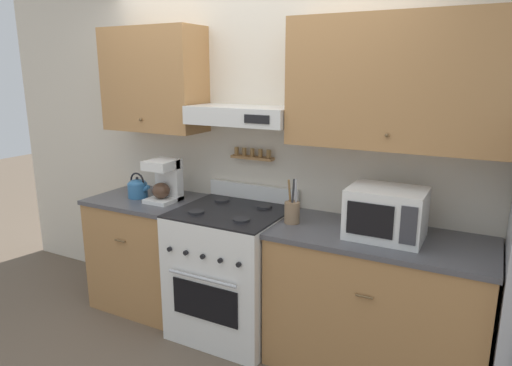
# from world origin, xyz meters

# --- Properties ---
(ground_plane) EXTENTS (16.00, 16.00, 0.00)m
(ground_plane) POSITION_xyz_m (0.00, 0.00, 0.00)
(ground_plane) COLOR brown
(wall_back) EXTENTS (5.20, 0.46, 2.55)m
(wall_back) POSITION_xyz_m (0.11, 0.62, 1.46)
(wall_back) COLOR beige
(wall_back) RESTS_ON ground_plane
(counter_left) EXTENTS (0.84, 0.66, 0.91)m
(counter_left) POSITION_xyz_m (-0.80, 0.34, 0.46)
(counter_left) COLOR #AD7A47
(counter_left) RESTS_ON ground_plane
(counter_right) EXTENTS (1.33, 0.66, 0.91)m
(counter_right) POSITION_xyz_m (1.04, 0.34, 0.46)
(counter_right) COLOR #AD7A47
(counter_right) RESTS_ON ground_plane
(stove_range) EXTENTS (0.75, 0.74, 1.05)m
(stove_range) POSITION_xyz_m (-0.00, 0.29, 0.47)
(stove_range) COLOR white
(stove_range) RESTS_ON ground_plane
(tea_kettle) EXTENTS (0.20, 0.15, 0.20)m
(tea_kettle) POSITION_xyz_m (-0.87, 0.31, 0.99)
(tea_kettle) COLOR teal
(tea_kettle) RESTS_ON counter_left
(coffee_maker) EXTENTS (0.21, 0.24, 0.32)m
(coffee_maker) POSITION_xyz_m (-0.62, 0.34, 1.07)
(coffee_maker) COLOR white
(coffee_maker) RESTS_ON counter_left
(microwave) EXTENTS (0.45, 0.35, 0.30)m
(microwave) POSITION_xyz_m (1.07, 0.32, 1.06)
(microwave) COLOR white
(microwave) RESTS_ON counter_right
(utensil_crock) EXTENTS (0.10, 0.10, 0.30)m
(utensil_crock) POSITION_xyz_m (0.46, 0.31, 0.99)
(utensil_crock) COLOR #8E7051
(utensil_crock) RESTS_ON counter_right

